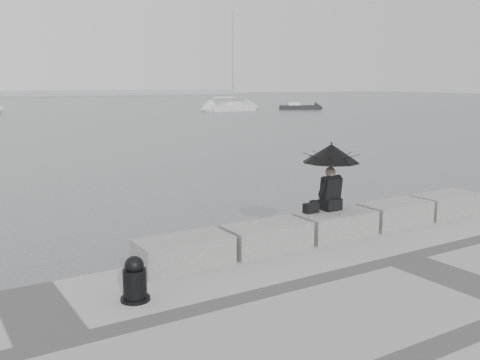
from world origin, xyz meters
TOP-DOWN VIEW (x-y plane):
  - ground at (0.00, 0.00)m, footprint 360.00×360.00m
  - stone_block_far_left at (-3.40, -0.45)m, footprint 1.60×0.80m
  - stone_block_left at (-1.70, -0.45)m, footprint 1.60×0.80m
  - stone_block_centre at (0.00, -0.45)m, footprint 1.60×0.80m
  - stone_block_right at (1.70, -0.45)m, footprint 1.60×0.80m
  - stone_block_far_right at (3.40, -0.45)m, footprint 1.60×0.80m
  - seated_person at (0.04, -0.21)m, footprint 1.17×1.17m
  - bag at (-0.46, -0.21)m, footprint 0.30×0.17m
  - mooring_bollard at (-4.63, -1.40)m, footprint 0.42×0.42m
  - sailboat_right at (29.45, 52.75)m, footprint 6.87×2.79m
  - small_motorboat at (39.59, 50.85)m, footprint 5.64×4.01m

SIDE VIEW (x-z plane):
  - ground at x=0.00m, z-range 0.00..0.00m
  - small_motorboat at x=39.59m, z-range -0.23..0.87m
  - sailboat_right at x=29.45m, z-range -5.91..6.99m
  - stone_block_far_left at x=-3.40m, z-range 0.50..1.00m
  - stone_block_left at x=-1.70m, z-range 0.50..1.00m
  - stone_block_centre at x=0.00m, z-range 0.50..1.00m
  - stone_block_right at x=1.70m, z-range 0.50..1.00m
  - stone_block_far_right at x=3.40m, z-range 0.50..1.00m
  - mooring_bollard at x=-4.63m, z-range 0.45..1.11m
  - bag at x=-0.46m, z-range 1.00..1.19m
  - seated_person at x=0.04m, z-range 1.31..2.70m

